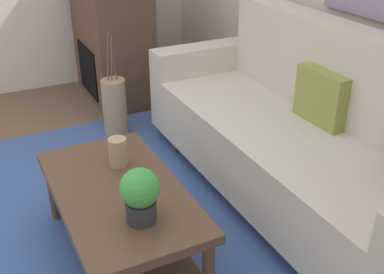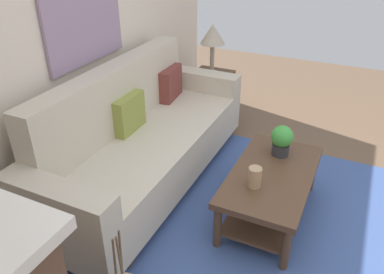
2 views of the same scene
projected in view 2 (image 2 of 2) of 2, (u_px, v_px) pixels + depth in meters
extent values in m
plane|color=brown|center=(305.00, 251.00, 2.82)|extent=(8.89, 8.89, 0.00)
cube|color=beige|center=(58.00, 37.00, 2.91)|extent=(4.89, 0.10, 2.70)
cube|color=#3D5693|center=(240.00, 230.00, 3.01)|extent=(2.81, 2.19, 0.01)
cube|color=beige|center=(150.00, 154.00, 3.39)|extent=(2.01, 0.84, 0.40)
cube|color=beige|center=(114.00, 98.00, 3.27)|extent=(2.01, 0.20, 0.56)
cube|color=beige|center=(61.00, 223.00, 2.47)|extent=(0.20, 0.84, 0.60)
cube|color=beige|center=(201.00, 98.00, 4.21)|extent=(0.20, 0.84, 0.60)
cube|color=#513826|center=(89.00, 243.00, 2.81)|extent=(0.08, 0.74, 0.12)
cube|color=#513826|center=(193.00, 134.00, 4.23)|extent=(0.08, 0.74, 0.12)
cube|color=olive|center=(128.00, 113.00, 3.28)|extent=(0.36, 0.13, 0.32)
cube|color=brown|center=(170.00, 83.00, 3.88)|extent=(0.37, 0.16, 0.32)
cube|color=#513826|center=(272.00, 175.00, 2.96)|extent=(1.10, 0.60, 0.05)
cube|color=#513826|center=(268.00, 204.00, 3.10)|extent=(0.98, 0.50, 0.02)
cylinder|color=#513826|center=(286.00, 249.00, 2.59)|extent=(0.06, 0.06, 0.38)
cylinder|color=#513826|center=(312.00, 173.00, 3.36)|extent=(0.06, 0.06, 0.38)
cylinder|color=#513826|center=(217.00, 227.00, 2.78)|extent=(0.06, 0.06, 0.38)
cylinder|color=#513826|center=(257.00, 160.00, 3.54)|extent=(0.06, 0.06, 0.38)
cylinder|color=tan|center=(255.00, 177.00, 2.76)|extent=(0.10, 0.10, 0.16)
cylinder|color=#2D2D33|center=(280.00, 149.00, 3.15)|extent=(0.14, 0.14, 0.10)
sphere|color=green|center=(282.00, 136.00, 3.09)|extent=(0.18, 0.18, 0.18)
cube|color=#513826|center=(211.00, 95.00, 4.61)|extent=(0.44, 0.44, 0.56)
cylinder|color=gray|center=(212.00, 73.00, 4.46)|extent=(0.16, 0.16, 0.02)
cylinder|color=gray|center=(212.00, 59.00, 4.38)|extent=(0.05, 0.05, 0.35)
cone|color=#B2A893|center=(213.00, 34.00, 4.24)|extent=(0.28, 0.28, 0.22)
cylinder|color=brown|center=(121.00, 260.00, 1.92)|extent=(0.05, 0.03, 0.36)
cylinder|color=brown|center=(115.00, 263.00, 1.90)|extent=(0.04, 0.05, 0.36)
cylinder|color=brown|center=(121.00, 265.00, 1.89)|extent=(0.03, 0.04, 0.36)
cube|color=gray|center=(84.00, 14.00, 3.01)|extent=(0.90, 0.03, 0.77)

